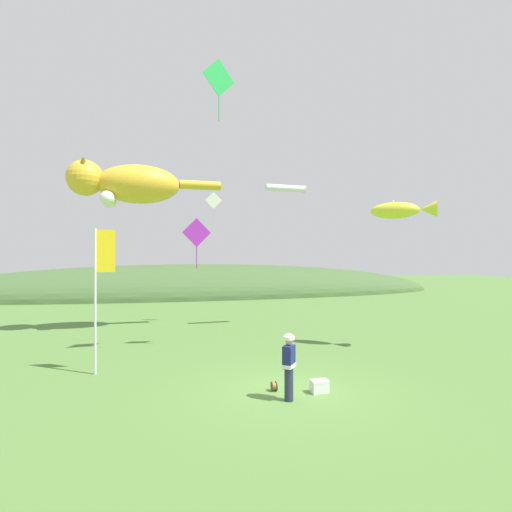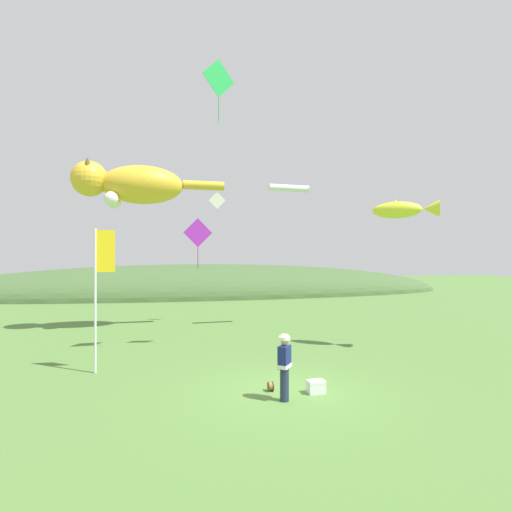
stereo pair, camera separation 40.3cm
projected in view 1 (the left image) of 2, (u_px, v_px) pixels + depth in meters
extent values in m
plane|color=#517A38|center=(290.00, 393.00, 11.28)|extent=(120.00, 120.00, 0.00)
ellipsoid|color=#426033|center=(195.00, 294.00, 40.69)|extent=(53.13, 13.66, 6.12)
cylinder|color=#232D47|center=(289.00, 384.00, 10.67)|extent=(0.24, 0.24, 0.88)
cube|color=navy|center=(289.00, 357.00, 10.67)|extent=(0.44, 0.46, 0.60)
cube|color=white|center=(289.00, 366.00, 10.67)|extent=(0.47, 0.49, 0.10)
sphere|color=tan|center=(289.00, 341.00, 10.67)|extent=(0.20, 0.20, 0.20)
cylinder|color=silver|center=(289.00, 338.00, 10.67)|extent=(0.30, 0.30, 0.09)
cylinder|color=silver|center=(289.00, 336.00, 10.67)|extent=(0.20, 0.20, 0.07)
cylinder|color=olive|center=(274.00, 386.00, 11.45)|extent=(0.13, 0.20, 0.20)
cylinder|color=brown|center=(272.00, 386.00, 11.43)|extent=(0.02, 0.27, 0.27)
cylinder|color=brown|center=(276.00, 386.00, 11.46)|extent=(0.02, 0.27, 0.27)
cube|color=white|center=(320.00, 387.00, 11.30)|extent=(0.48, 0.33, 0.30)
cube|color=white|center=(320.00, 381.00, 11.30)|extent=(0.49, 0.33, 0.06)
cylinder|color=silver|center=(95.00, 301.00, 13.06)|extent=(0.08, 0.08, 4.79)
cube|color=yellow|center=(106.00, 251.00, 13.14)|extent=(0.60, 0.03, 1.40)
ellipsoid|color=gold|center=(139.00, 184.00, 20.57)|extent=(4.23, 2.29, 1.99)
ellipsoid|color=white|center=(135.00, 191.00, 20.51)|extent=(2.74, 1.27, 1.09)
sphere|color=gold|center=(85.00, 178.00, 19.89)|extent=(1.79, 1.79, 1.79)
cone|color=#503E10|center=(83.00, 163.00, 19.42)|extent=(0.65, 0.65, 0.60)
cone|color=#503E10|center=(86.00, 167.00, 20.37)|extent=(0.65, 0.65, 0.60)
sphere|color=white|center=(107.00, 198.00, 19.60)|extent=(0.72, 0.72, 0.72)
sphere|color=white|center=(110.00, 201.00, 20.76)|extent=(0.72, 0.72, 0.72)
cylinder|color=gold|center=(200.00, 185.00, 21.40)|extent=(2.20, 0.53, 0.48)
ellipsoid|color=yellow|center=(395.00, 210.00, 16.61)|extent=(2.02, 1.74, 0.69)
cone|color=yellow|center=(429.00, 209.00, 16.13)|extent=(0.92, 0.93, 0.69)
cone|color=yellow|center=(393.00, 203.00, 16.63)|extent=(0.45, 0.45, 0.32)
sphere|color=black|center=(379.00, 210.00, 17.07)|extent=(0.16, 0.16, 0.16)
cylinder|color=white|center=(285.00, 188.00, 21.52)|extent=(2.25, 0.52, 0.36)
torus|color=white|center=(304.00, 189.00, 21.86)|extent=(0.09, 0.44, 0.44)
cube|color=green|center=(219.00, 78.00, 14.83)|extent=(1.28, 0.66, 1.43)
cylinder|color=black|center=(219.00, 78.00, 14.84)|extent=(0.87, 0.45, 0.02)
cube|color=#1A7C35|center=(219.00, 109.00, 14.83)|extent=(0.03, 0.02, 0.90)
cube|color=purple|center=(197.00, 233.00, 16.78)|extent=(1.22, 0.19, 1.23)
cylinder|color=black|center=(197.00, 233.00, 16.79)|extent=(0.82, 0.13, 0.02)
cube|color=#6B1A7C|center=(197.00, 258.00, 16.78)|extent=(0.03, 0.01, 0.90)
cube|color=white|center=(214.00, 200.00, 22.64)|extent=(0.96, 0.13, 0.96)
cylinder|color=black|center=(213.00, 200.00, 22.65)|extent=(0.64, 0.09, 0.02)
cube|color=#A9A9A9|center=(214.00, 217.00, 22.64)|extent=(0.03, 0.01, 0.90)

